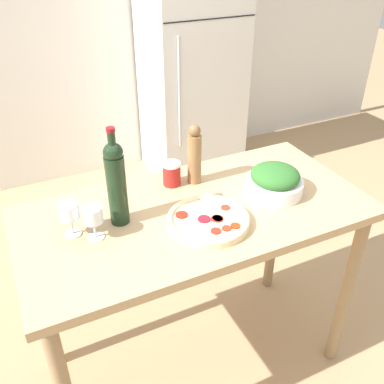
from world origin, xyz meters
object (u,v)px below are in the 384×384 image
at_px(pepper_mill, 194,155).
at_px(salt_canister, 172,174).
at_px(salad_bowl, 275,181).
at_px(wine_glass_near, 93,217).
at_px(wine_glass_far, 69,213).
at_px(homemade_pizza, 208,220).
at_px(refrigerator, 192,66).
at_px(wine_bottle, 116,182).

xyz_separation_m(pepper_mill, salt_canister, (-0.10, 0.02, -0.08)).
bearing_deg(salad_bowl, pepper_mill, 139.02).
height_order(wine_glass_near, wine_glass_far, same).
bearing_deg(pepper_mill, homemade_pizza, -106.86).
bearing_deg(salad_bowl, homemade_pizza, -167.86).
height_order(refrigerator, homemade_pizza, refrigerator).
distance_m(homemade_pizza, salt_canister, 0.33).
distance_m(wine_bottle, salad_bowl, 0.66).
relative_size(homemade_pizza, salt_canister, 3.01).
bearing_deg(wine_bottle, pepper_mill, 20.53).
relative_size(pepper_mill, salt_canister, 2.57).
relative_size(pepper_mill, salad_bowl, 1.11).
height_order(wine_glass_far, salad_bowl, wine_glass_far).
bearing_deg(wine_glass_far, wine_bottle, 0.38).
height_order(wine_bottle, salt_canister, wine_bottle).
distance_m(refrigerator, pepper_mill, 1.81).
height_order(wine_bottle, pepper_mill, wine_bottle).
distance_m(wine_glass_far, salad_bowl, 0.83).
relative_size(wine_glass_near, pepper_mill, 0.49).
height_order(refrigerator, wine_bottle, refrigerator).
height_order(wine_bottle, homemade_pizza, wine_bottle).
height_order(homemade_pizza, salt_canister, salt_canister).
height_order(wine_bottle, salad_bowl, wine_bottle).
xyz_separation_m(salad_bowl, salt_canister, (-0.36, 0.25, -0.00)).
xyz_separation_m(wine_bottle, salt_canister, (0.28, 0.17, -0.12)).
distance_m(pepper_mill, salad_bowl, 0.35).
relative_size(wine_glass_far, pepper_mill, 0.49).
bearing_deg(homemade_pizza, wine_glass_near, 165.97).
relative_size(wine_bottle, pepper_mill, 1.44).
bearing_deg(salad_bowl, wine_bottle, 172.68).
xyz_separation_m(wine_bottle, salad_bowl, (0.64, -0.08, -0.12)).
bearing_deg(salad_bowl, wine_glass_near, 178.11).
relative_size(refrigerator, homemade_pizza, 5.88).
distance_m(refrigerator, wine_glass_far, 2.22).
xyz_separation_m(refrigerator, salad_bowl, (-0.51, -1.86, 0.07)).
bearing_deg(wine_bottle, wine_glass_near, -152.50).
bearing_deg(salt_canister, homemade_pizza, -88.90).
bearing_deg(salad_bowl, refrigerator, 74.68).
relative_size(salad_bowl, homemade_pizza, 0.77).
bearing_deg(wine_glass_far, refrigerator, 53.15).
distance_m(wine_bottle, wine_glass_far, 0.20).
bearing_deg(homemade_pizza, salt_canister, 91.10).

